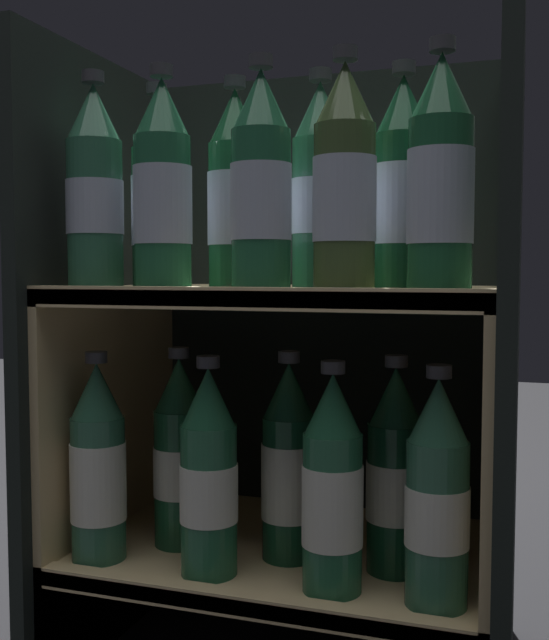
{
  "coord_description": "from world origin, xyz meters",
  "views": [
    {
      "loc": [
        0.29,
        -0.75,
        0.53
      ],
      "look_at": [
        0.0,
        0.13,
        0.47
      ],
      "focal_mm": 42.0,
      "sensor_mm": 36.0,
      "label": 1
    }
  ],
  "objects_px": {
    "bottle_upper_back_1": "(235,195)",
    "bottle_upper_back_2": "(320,191)",
    "bottle_upper_front_0": "(95,192)",
    "bottle_upper_front_1": "(163,191)",
    "bottle_upper_front_3": "(344,184)",
    "bottle_upper_front_2": "(261,187)",
    "bottle_upper_back_0": "(158,198)",
    "bottle_lower_back_0": "(180,456)",
    "bottle_lower_front_0": "(98,468)",
    "bottle_lower_back_2": "(395,475)",
    "bottle_upper_front_4": "(441,181)",
    "bottle_upper_back_3": "(403,190)",
    "bottle_lower_front_2": "(332,490)",
    "bottle_lower_front_3": "(437,498)",
    "bottle_lower_front_1": "(209,477)",
    "bottle_lower_back_1": "(289,467)"
  },
  "relations": [
    {
      "from": "bottle_upper_back_0",
      "to": "bottle_lower_front_1",
      "type": "relative_size",
      "value": 1.0
    },
    {
      "from": "bottle_upper_back_0",
      "to": "bottle_lower_back_1",
      "type": "distance_m",
      "value": 0.39
    },
    {
      "from": "bottle_upper_front_2",
      "to": "bottle_lower_back_0",
      "type": "bearing_deg",
      "value": 151.27
    },
    {
      "from": "bottle_upper_front_0",
      "to": "bottle_lower_front_1",
      "type": "relative_size",
      "value": 1.0
    },
    {
      "from": "bottle_upper_front_1",
      "to": "bottle_lower_back_2",
      "type": "xyz_separation_m",
      "value": [
        0.27,
        0.08,
        -0.34
      ]
    },
    {
      "from": "bottle_upper_back_0",
      "to": "bottle_lower_back_0",
      "type": "relative_size",
      "value": 1.0
    },
    {
      "from": "bottle_upper_front_1",
      "to": "bottle_lower_back_1",
      "type": "height_order",
      "value": "bottle_upper_front_1"
    },
    {
      "from": "bottle_upper_front_2",
      "to": "bottle_upper_back_1",
      "type": "relative_size",
      "value": 1.0
    },
    {
      "from": "bottle_upper_front_4",
      "to": "bottle_lower_back_2",
      "type": "height_order",
      "value": "bottle_upper_front_4"
    },
    {
      "from": "bottle_upper_front_2",
      "to": "bottle_lower_back_2",
      "type": "height_order",
      "value": "bottle_upper_front_2"
    },
    {
      "from": "bottle_upper_back_2",
      "to": "bottle_lower_front_0",
      "type": "xyz_separation_m",
      "value": [
        -0.27,
        -0.08,
        -0.34
      ]
    },
    {
      "from": "bottle_upper_back_3",
      "to": "bottle_lower_front_1",
      "type": "xyz_separation_m",
      "value": [
        -0.22,
        -0.08,
        -0.34
      ]
    },
    {
      "from": "bottle_lower_front_1",
      "to": "bottle_lower_back_2",
      "type": "height_order",
      "value": "same"
    },
    {
      "from": "bottle_upper_front_2",
      "to": "bottle_upper_back_3",
      "type": "height_order",
      "value": "same"
    },
    {
      "from": "bottle_upper_front_0",
      "to": "bottle_upper_front_3",
      "type": "height_order",
      "value": "same"
    },
    {
      "from": "bottle_upper_front_3",
      "to": "bottle_lower_front_0",
      "type": "xyz_separation_m",
      "value": [
        -0.32,
        0.0,
        -0.34
      ]
    },
    {
      "from": "bottle_upper_front_3",
      "to": "bottle_upper_front_2",
      "type": "bearing_deg",
      "value": -180.0
    },
    {
      "from": "bottle_upper_back_1",
      "to": "bottle_upper_back_0",
      "type": "bearing_deg",
      "value": 180.0
    },
    {
      "from": "bottle_lower_front_2",
      "to": "bottle_upper_back_1",
      "type": "bearing_deg",
      "value": 152.11
    },
    {
      "from": "bottle_lower_front_0",
      "to": "bottle_lower_back_2",
      "type": "height_order",
      "value": "same"
    },
    {
      "from": "bottle_upper_front_0",
      "to": "bottle_lower_front_1",
      "type": "height_order",
      "value": "bottle_upper_front_0"
    },
    {
      "from": "bottle_lower_back_0",
      "to": "bottle_lower_back_2",
      "type": "bearing_deg",
      "value": -0.0
    },
    {
      "from": "bottle_lower_front_3",
      "to": "bottle_upper_front_2",
      "type": "bearing_deg",
      "value": 180.0
    },
    {
      "from": "bottle_upper_back_0",
      "to": "bottle_lower_back_0",
      "type": "bearing_deg",
      "value": 0.0
    },
    {
      "from": "bottle_upper_front_4",
      "to": "bottle_lower_front_0",
      "type": "xyz_separation_m",
      "value": [
        -0.42,
        0.0,
        -0.34
      ]
    },
    {
      "from": "bottle_upper_front_4",
      "to": "bottle_lower_back_2",
      "type": "xyz_separation_m",
      "value": [
        -0.06,
        0.08,
        -0.34
      ]
    },
    {
      "from": "bottle_upper_front_3",
      "to": "bottle_upper_front_4",
      "type": "xyz_separation_m",
      "value": [
        0.1,
        -0.0,
        -0.0
      ]
    },
    {
      "from": "bottle_lower_front_0",
      "to": "bottle_upper_front_0",
      "type": "bearing_deg",
      "value": -0.0
    },
    {
      "from": "bottle_upper_back_0",
      "to": "bottle_lower_front_1",
      "type": "distance_m",
      "value": 0.37
    },
    {
      "from": "bottle_upper_front_2",
      "to": "bottle_upper_back_0",
      "type": "xyz_separation_m",
      "value": [
        -0.17,
        0.08,
        -0.0
      ]
    },
    {
      "from": "bottle_upper_back_0",
      "to": "bottle_lower_back_1",
      "type": "relative_size",
      "value": 1.0
    },
    {
      "from": "bottle_lower_front_0",
      "to": "bottle_lower_back_2",
      "type": "distance_m",
      "value": 0.37
    },
    {
      "from": "bottle_upper_back_0",
      "to": "bottle_upper_back_2",
      "type": "height_order",
      "value": "same"
    },
    {
      "from": "bottle_upper_front_4",
      "to": "bottle_lower_back_0",
      "type": "xyz_separation_m",
      "value": [
        -0.34,
        0.08,
        -0.34
      ]
    },
    {
      "from": "bottle_upper_front_3",
      "to": "bottle_lower_back_2",
      "type": "relative_size",
      "value": 1.0
    },
    {
      "from": "bottle_upper_front_2",
      "to": "bottle_lower_front_0",
      "type": "distance_m",
      "value": 0.41
    },
    {
      "from": "bottle_lower_front_1",
      "to": "bottle_upper_back_0",
      "type": "bearing_deg",
      "value": 143.07
    },
    {
      "from": "bottle_upper_front_3",
      "to": "bottle_lower_back_2",
      "type": "xyz_separation_m",
      "value": [
        0.05,
        0.08,
        -0.34
      ]
    },
    {
      "from": "bottle_upper_back_1",
      "to": "bottle_upper_back_2",
      "type": "distance_m",
      "value": 0.11
    },
    {
      "from": "bottle_upper_front_2",
      "to": "bottle_upper_front_4",
      "type": "relative_size",
      "value": 1.0
    },
    {
      "from": "bottle_upper_front_1",
      "to": "bottle_upper_front_2",
      "type": "xyz_separation_m",
      "value": [
        0.12,
        -0.0,
        0.0
      ]
    },
    {
      "from": "bottle_upper_front_0",
      "to": "bottle_upper_back_3",
      "type": "height_order",
      "value": "same"
    },
    {
      "from": "bottle_upper_back_3",
      "to": "bottle_lower_front_2",
      "type": "xyz_separation_m",
      "value": [
        -0.06,
        -0.08,
        -0.34
      ]
    },
    {
      "from": "bottle_lower_back_0",
      "to": "bottle_lower_back_2",
      "type": "xyz_separation_m",
      "value": [
        0.29,
        -0.0,
        -0.0
      ]
    },
    {
      "from": "bottle_upper_front_1",
      "to": "bottle_upper_back_2",
      "type": "relative_size",
      "value": 1.0
    },
    {
      "from": "bottle_upper_front_4",
      "to": "bottle_lower_front_1",
      "type": "relative_size",
      "value": 1.0
    },
    {
      "from": "bottle_upper_back_3",
      "to": "bottle_lower_back_1",
      "type": "height_order",
      "value": "bottle_upper_back_3"
    },
    {
      "from": "bottle_upper_front_0",
      "to": "bottle_upper_front_1",
      "type": "relative_size",
      "value": 1.0
    },
    {
      "from": "bottle_upper_front_2",
      "to": "bottle_upper_front_3",
      "type": "distance_m",
      "value": 0.1
    },
    {
      "from": "bottle_lower_front_1",
      "to": "bottle_upper_front_0",
      "type": "bearing_deg",
      "value": 180.0
    }
  ]
}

